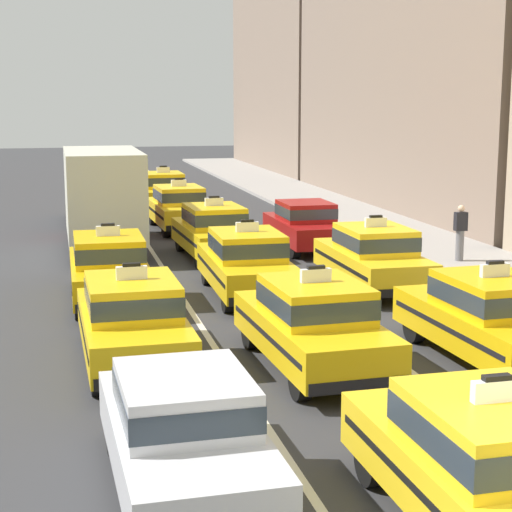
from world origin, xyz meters
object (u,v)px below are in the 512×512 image
object	(u,v)px
box_truck_left_fourth	(102,195)
taxi_center_fifth	(179,207)
taxi_center_fourth	(214,231)
taxi_right_second	(489,317)
pedestrian_near_crosswalk	(460,233)
sedan_left_fifth	(88,201)
taxi_center_nearest	(487,465)
sedan_left_nearest	(184,430)
taxi_center_second	(313,323)
taxi_left_second	(132,320)
sedan_right_fourth	(305,224)
taxi_center_sixth	(163,190)
taxi_left_third	(109,267)
taxi_right_third	(373,256)
taxi_center_third	(246,262)

from	to	relation	value
box_truck_left_fourth	taxi_center_fifth	bearing A→B (deg)	49.44
taxi_center_fourth	taxi_right_second	distance (m)	11.90
box_truck_left_fourth	pedestrian_near_crosswalk	xyz separation A→B (m)	(10.07, -5.23, -0.79)
sedan_left_fifth	taxi_center_nearest	distance (m)	26.50
sedan_left_nearest	taxi_right_second	distance (m)	7.59
taxi_center_second	taxi_center_fourth	xyz separation A→B (m)	(0.22, 11.17, 0.00)
taxi_left_second	sedan_left_fifth	size ratio (longest dim) A/B	1.06
taxi_center_fourth	taxi_right_second	world-z (taller)	same
taxi_center_fourth	sedan_right_fourth	bearing A→B (deg)	15.71
pedestrian_near_crosswalk	box_truck_left_fourth	bearing A→B (deg)	152.56
sedan_right_fourth	pedestrian_near_crosswalk	size ratio (longest dim) A/B	2.60
sedan_left_fifth	taxi_center_second	bearing A→B (deg)	-80.88
taxi_center_fourth	pedestrian_near_crosswalk	world-z (taller)	taxi_center_fourth
taxi_right_second	box_truck_left_fourth	bearing A→B (deg)	114.35
taxi_center_sixth	taxi_right_second	size ratio (longest dim) A/B	0.99
taxi_center_nearest	taxi_center_fourth	distance (m)	17.48
taxi_left_second	taxi_left_third	size ratio (longest dim) A/B	1.00
taxi_center_nearest	taxi_right_third	size ratio (longest dim) A/B	1.01
taxi_center_second	taxi_center_fourth	world-z (taller)	same
taxi_center_fifth	pedestrian_near_crosswalk	size ratio (longest dim) A/B	2.79
sedan_left_nearest	taxi_right_third	bearing A→B (deg)	58.15
taxi_center_nearest	taxi_center_sixth	bearing A→B (deg)	89.88
taxi_center_fifth	taxi_right_second	xyz separation A→B (m)	(3.34, -17.46, 0.00)
sedan_left_nearest	taxi_left_second	xyz separation A→B (m)	(-0.15, 5.42, 0.03)
taxi_center_fifth	sedan_right_fourth	distance (m)	6.11
box_truck_left_fourth	pedestrian_near_crosswalk	bearing A→B (deg)	-27.44
taxi_left_third	pedestrian_near_crosswalk	xyz separation A→B (m)	(10.36, 2.34, 0.11)
taxi_center_sixth	pedestrian_near_crosswalk	xyz separation A→B (m)	(6.92, -14.63, 0.11)
taxi_center_nearest	taxi_center_second	bearing A→B (deg)	90.92
sedan_right_fourth	taxi_center_nearest	bearing A→B (deg)	-100.17
taxi_left_third	taxi_center_fifth	distance (m)	11.53
taxi_center_sixth	taxi_center_nearest	bearing A→B (deg)	-90.12
taxi_left_second	taxi_left_third	bearing A→B (deg)	91.12
taxi_left_second	sedan_left_nearest	bearing A→B (deg)	-88.44
taxi_center_sixth	pedestrian_near_crosswalk	size ratio (longest dim) A/B	2.76
taxi_left_second	taxi_center_fourth	xyz separation A→B (m)	(3.40, 10.19, 0.00)
taxi_left_third	taxi_right_second	xyz separation A→B (m)	(6.62, -6.41, 0.00)
taxi_center_sixth	taxi_left_third	bearing A→B (deg)	-101.47
taxi_center_second	taxi_center_fifth	distance (m)	17.14
taxi_left_third	taxi_right_third	size ratio (longest dim) A/B	1.00
taxi_left_second	taxi_center_second	distance (m)	3.33
pedestrian_near_crosswalk	sedan_right_fourth	bearing A→B (deg)	135.43
taxi_center_third	taxi_center_sixth	bearing A→B (deg)	89.74
box_truck_left_fourth	taxi_center_third	world-z (taller)	box_truck_left_fourth
taxi_left_second	pedestrian_near_crosswalk	bearing A→B (deg)	35.99
taxi_center_third	taxi_right_second	size ratio (longest dim) A/B	0.99
sedan_left_nearest	taxi_left_third	world-z (taller)	taxi_left_third
sedan_left_fifth	taxi_center_sixth	distance (m)	4.56
taxi_center_second	taxi_center_third	bearing A→B (deg)	89.18
sedan_left_nearest	pedestrian_near_crosswalk	xyz separation A→B (m)	(10.11, 12.87, 0.14)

